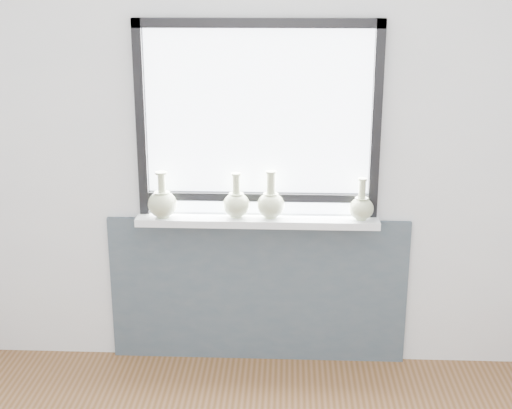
{
  "coord_description": "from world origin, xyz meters",
  "views": [
    {
      "loc": [
        0.16,
        -1.98,
        2.11
      ],
      "look_at": [
        0.0,
        1.55,
        1.02
      ],
      "focal_mm": 50.0,
      "sensor_mm": 36.0,
      "label": 1
    }
  ],
  "objects_px": {
    "vase_c": "(271,203)",
    "vase_d": "(361,207)",
    "vase_a": "(162,203)",
    "vase_b": "(236,203)",
    "windowsill": "(257,220)"
  },
  "relations": [
    {
      "from": "vase_c",
      "to": "vase_d",
      "type": "distance_m",
      "value": 0.49
    },
    {
      "from": "vase_b",
      "to": "windowsill",
      "type": "bearing_deg",
      "value": 1.04
    },
    {
      "from": "vase_c",
      "to": "vase_d",
      "type": "relative_size",
      "value": 1.13
    },
    {
      "from": "vase_a",
      "to": "vase_c",
      "type": "distance_m",
      "value": 0.59
    },
    {
      "from": "vase_d",
      "to": "windowsill",
      "type": "bearing_deg",
      "value": 178.1
    },
    {
      "from": "windowsill",
      "to": "vase_b",
      "type": "distance_m",
      "value": 0.15
    },
    {
      "from": "vase_a",
      "to": "vase_b",
      "type": "distance_m",
      "value": 0.4
    },
    {
      "from": "vase_a",
      "to": "vase_d",
      "type": "distance_m",
      "value": 1.07
    },
    {
      "from": "vase_b",
      "to": "vase_a",
      "type": "bearing_deg",
      "value": -176.53
    },
    {
      "from": "vase_c",
      "to": "vase_a",
      "type": "bearing_deg",
      "value": -177.78
    },
    {
      "from": "vase_b",
      "to": "vase_d",
      "type": "bearing_deg",
      "value": -1.4
    },
    {
      "from": "vase_b",
      "to": "vase_d",
      "type": "xyz_separation_m",
      "value": [
        0.67,
        -0.02,
        -0.01
      ]
    },
    {
      "from": "windowsill",
      "to": "vase_b",
      "type": "height_order",
      "value": "vase_b"
    },
    {
      "from": "windowsill",
      "to": "vase_b",
      "type": "xyz_separation_m",
      "value": [
        -0.11,
        -0.0,
        0.1
      ]
    },
    {
      "from": "vase_a",
      "to": "vase_d",
      "type": "bearing_deg",
      "value": 0.42
    }
  ]
}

